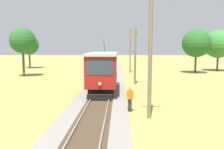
{
  "coord_description": "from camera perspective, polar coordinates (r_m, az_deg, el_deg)",
  "views": [
    {
      "loc": [
        1.52,
        -1.89,
        4.32
      ],
      "look_at": [
        0.74,
        23.67,
        1.44
      ],
      "focal_mm": 38.86,
      "sensor_mm": 36.0,
      "label": 1
    }
  ],
  "objects": [
    {
      "name": "utility_pole_near_tram",
      "position": [
        14.64,
        9.0,
        6.07
      ],
      "size": [
        1.4,
        0.34,
        8.31
      ],
      "color": "#7A664C",
      "rests_on": "ground"
    },
    {
      "name": "tree_right_near",
      "position": [
        48.02,
        23.75,
        6.57
      ],
      "size": [
        5.02,
        5.02,
        7.41
      ],
      "color": "#4C3823",
      "rests_on": "ground"
    },
    {
      "name": "tree_horizon",
      "position": [
        42.64,
        19.21,
        6.96
      ],
      "size": [
        4.64,
        4.64,
        7.31
      ],
      "color": "#4C3823",
      "rests_on": "ground"
    },
    {
      "name": "tree_left_near",
      "position": [
        38.04,
        -20.29,
        7.48
      ],
      "size": [
        3.75,
        3.75,
        7.18
      ],
      "color": "#4C3823",
      "rests_on": "ground"
    },
    {
      "name": "utility_pole_far",
      "position": [
        41.15,
        4.32,
        5.72
      ],
      "size": [
        1.4,
        0.49,
        7.46
      ],
      "color": "#7A664C",
      "rests_on": "ground"
    },
    {
      "name": "tree_left_far",
      "position": [
        52.75,
        -18.91,
        6.57
      ],
      "size": [
        3.85,
        3.85,
        6.71
      ],
      "color": "#4C3823",
      "rests_on": "ground"
    },
    {
      "name": "utility_pole_mid",
      "position": [
        28.25,
        5.49,
        4.57
      ],
      "size": [
        1.4,
        0.55,
        6.65
      ],
      "color": "#7A664C",
      "rests_on": "ground"
    },
    {
      "name": "red_tram",
      "position": [
        22.89,
        -2.07,
        1.09
      ],
      "size": [
        2.6,
        8.54,
        4.79
      ],
      "color": "maroon",
      "rests_on": "rail_right"
    },
    {
      "name": "track_worker",
      "position": [
        16.39,
        4.22,
        -5.34
      ],
      "size": [
        0.44,
        0.44,
        1.78
      ],
      "rotation": [
        0.0,
        0.0,
        -2.36
      ],
      "color": "#38332D",
      "rests_on": "ground"
    }
  ]
}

